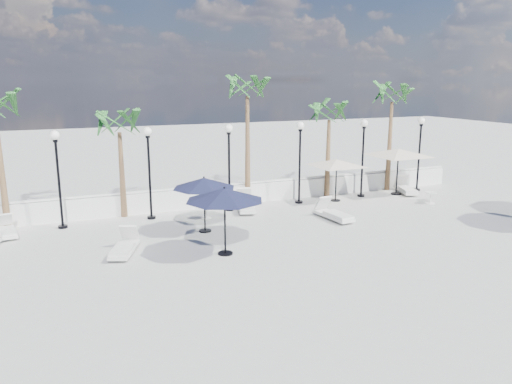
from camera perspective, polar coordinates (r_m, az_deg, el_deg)
name	(u,v)px	position (r m, az deg, el deg)	size (l,w,h in m)	color
ground	(297,256)	(16.70, 4.66, -7.35)	(100.00, 100.00, 0.00)	#9B9B96
balustrade	(222,195)	(23.19, -3.89, -0.40)	(26.00, 0.30, 1.01)	silver
lamppost_1	(58,166)	(20.63, -21.74, 2.81)	(0.36, 0.36, 3.84)	black
lamppost_2	(149,160)	(20.98, -12.15, 3.58)	(0.36, 0.36, 3.84)	black
lamppost_3	(229,155)	(21.89, -3.11, 4.22)	(0.36, 0.36, 3.84)	black
lamppost_4	(300,151)	(23.29, 5.04, 4.70)	(0.36, 0.36, 3.84)	black
lamppost_5	(363,147)	(25.11, 12.15, 5.05)	(0.36, 0.36, 3.84)	black
lamppost_6	(420,144)	(27.26, 18.22, 5.28)	(0.36, 0.36, 3.84)	black
palm_1	(119,128)	(21.45, -15.36, 7.01)	(2.60, 2.60, 4.70)	brown
palm_2	(247,93)	(22.83, -1.00, 11.20)	(2.60, 2.60, 6.10)	brown
palm_3	(329,117)	(24.82, 8.37, 8.49)	(2.60, 2.60, 4.90)	brown
palm_4	(392,100)	(26.88, 15.30, 10.16)	(2.60, 2.60, 5.70)	brown
lounger_2	(7,230)	(20.89, -26.56, -3.93)	(0.82, 1.80, 0.65)	silver
lounger_3	(124,247)	(17.38, -14.81, -6.08)	(1.31, 2.03, 0.73)	silver
lounger_4	(334,214)	(21.08, 8.89, -2.46)	(0.85, 2.09, 0.76)	silver
lounger_5	(246,205)	(22.27, -1.19, -1.45)	(1.25, 2.26, 0.81)	silver
lounger_6	(406,188)	(26.80, 16.73, 0.39)	(1.27, 2.08, 0.74)	silver
side_table_1	(206,211)	(21.09, -5.73, -2.15)	(0.56, 0.56, 0.55)	silver
side_table_2	(431,197)	(24.90, 19.33, -0.52)	(0.56, 0.56, 0.54)	silver
parasol_navy_left	(225,195)	(16.32, -3.62, -0.33)	(2.62, 2.62, 2.32)	black
parasol_navy_mid	(204,183)	(18.91, -5.96, 1.01)	(2.41, 2.41, 2.16)	black
parasol_cream_sq_a	(399,149)	(26.05, 16.00, 4.75)	(5.13, 5.13, 2.52)	black
parasol_cream_sq_b	(337,160)	(24.01, 9.22, 3.67)	(4.35, 4.35, 2.18)	black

